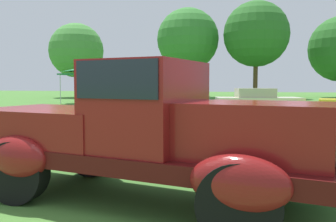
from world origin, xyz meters
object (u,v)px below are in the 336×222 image
at_px(show_car_charcoal, 166,100).
at_px(show_car_cream, 257,102).
at_px(canopy_tent_left_field, 87,70).
at_px(feature_pickup_truck, 142,130).

height_order(show_car_charcoal, show_car_cream, same).
xyz_separation_m(show_car_cream, canopy_tent_left_field, (-12.12, 6.93, 1.82)).
bearing_deg(show_car_cream, show_car_charcoal, 178.74).
distance_m(show_car_charcoal, show_car_cream, 4.44).
bearing_deg(canopy_tent_left_field, feature_pickup_truck, -61.58).
relative_size(feature_pickup_truck, show_car_cream, 1.15).
bearing_deg(show_car_charcoal, show_car_cream, -1.26).
distance_m(feature_pickup_truck, show_car_charcoal, 13.58).
xyz_separation_m(feature_pickup_truck, canopy_tent_left_field, (-10.84, 20.04, 1.55)).
height_order(show_car_cream, canopy_tent_left_field, canopy_tent_left_field).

